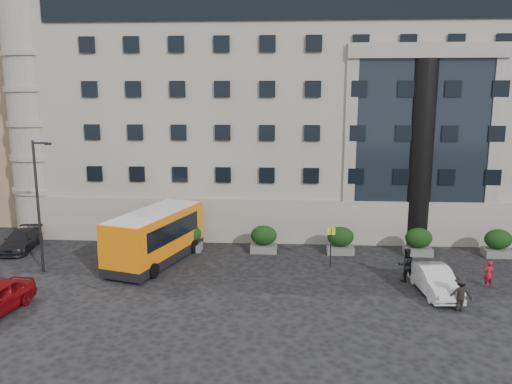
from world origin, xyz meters
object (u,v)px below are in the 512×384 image
minibus (155,234)px  pedestrian_a (489,274)px  red_truck (113,198)px  white_taxi (435,280)px  parked_car_c (21,241)px  street_lamp (39,202)px  hedge_d (418,241)px  hedge_b (264,239)px  hedge_e (498,243)px  pedestrian_b (406,265)px  bus_stop_sign (331,240)px  hedge_a (189,237)px  hedge_c (340,240)px  parked_car_d (116,211)px  pedestrian_c (460,294)px

minibus → pedestrian_a: size_ratio=5.53×
red_truck → white_taxi: 29.43m
parked_car_c → pedestrian_a: pedestrian_a is taller
street_lamp → parked_car_c: (-3.73, 4.25, -3.71)m
parked_car_c → hedge_d: bearing=-6.7°
minibus → hedge_b: bearing=37.7°
hedge_e → parked_car_c: (-32.47, -0.55, -0.27)m
street_lamp → red_truck: street_lamp is taller
street_lamp → red_truck: size_ratio=1.51×
minibus → pedestrian_b: (15.22, -2.43, -0.86)m
parked_car_c → pedestrian_b: size_ratio=2.31×
street_lamp → bus_stop_sign: size_ratio=3.17×
pedestrian_a → red_truck: bearing=-37.1°
hedge_d → red_truck: 26.76m
hedge_a → hedge_c: size_ratio=1.00×
hedge_a → bus_stop_sign: bearing=-16.4°
minibus → red_truck: bearing=136.1°
hedge_a → pedestrian_b: bearing=-20.2°
hedge_d → hedge_c: bearing=180.0°
hedge_b → pedestrian_b: 9.81m
hedge_d → hedge_e: size_ratio=1.00×
red_truck → street_lamp: bearing=-92.7°
hedge_b → parked_car_c: (-16.87, -0.55, -0.27)m
minibus → hedge_d: bearing=25.4°
hedge_c → parked_car_d: 20.04m
pedestrian_a → pedestrian_b: bearing=-14.9°
parked_car_d → hedge_c: bearing=-20.6°
street_lamp → pedestrian_c: 23.93m
hedge_e → pedestrian_c: hedge_e is taller
hedge_c → parked_car_d: bearing=155.8°
hedge_e → street_lamp: street_lamp is taller
street_lamp → pedestrian_b: size_ratio=4.06×
street_lamp → minibus: bearing=19.2°
pedestrian_b → hedge_b: bearing=-34.6°
bus_stop_sign → minibus: minibus is taller
hedge_d → minibus: bearing=-171.4°
pedestrian_a → pedestrian_c: (-2.63, -3.27, 0.12)m
parked_car_c → hedge_a: bearing=-5.2°
hedge_b → red_truck: (-14.18, 10.58, 0.47)m
hedge_c → white_taxi: size_ratio=0.41×
red_truck → white_taxi: (23.73, -17.38, -0.66)m
hedge_b → hedge_d: bearing=0.0°
hedge_c → parked_car_c: 22.08m
hedge_a → minibus: (-1.60, -2.59, 0.91)m
pedestrian_a → hedge_d: bearing=-73.2°
hedge_d → white_taxi: bearing=-97.1°
bus_stop_sign → pedestrian_c: 8.56m
hedge_c → street_lamp: (-18.34, -4.80, 3.44)m
pedestrian_c → parked_car_d: bearing=-29.9°
hedge_d → street_lamp: street_lamp is taller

